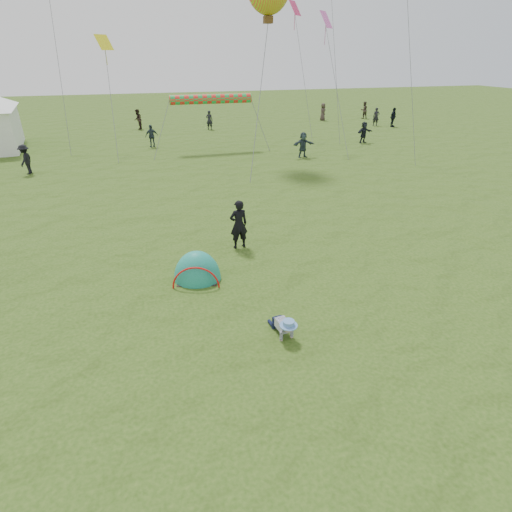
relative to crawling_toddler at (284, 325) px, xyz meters
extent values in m
plane|color=#274511|center=(0.73, 0.74, -0.30)|extent=(140.00, 140.00, 0.00)
ellipsoid|color=#12755D|center=(-1.64, 3.38, -0.30)|extent=(1.69, 1.50, 1.88)
imported|color=black|center=(0.15, 5.23, 0.59)|extent=(0.69, 0.49, 1.78)
imported|color=black|center=(19.38, 28.02, 0.52)|extent=(0.69, 0.56, 1.66)
imported|color=black|center=(-2.71, 32.15, 0.58)|extent=(0.79, 0.95, 1.77)
imported|color=#28343E|center=(-1.90, 23.85, 0.50)|extent=(1.01, 0.58, 1.61)
imported|color=black|center=(-9.26, 18.23, 0.53)|extent=(0.83, 1.18, 1.67)
imported|color=#29383E|center=(7.65, 17.71, 0.52)|extent=(1.56, 0.60, 1.65)
imported|color=black|center=(3.57, 30.33, 0.53)|extent=(0.72, 0.63, 1.67)
imported|color=#392F26|center=(20.72, 32.70, 0.55)|extent=(0.90, 0.74, 1.70)
imported|color=black|center=(20.59, 27.02, 0.56)|extent=(1.09, 0.89, 1.73)
imported|color=#40322F|center=(15.90, 32.62, 0.55)|extent=(0.96, 0.98, 1.70)
imported|color=black|center=(14.02, 20.92, 0.49)|extent=(1.55, 0.86, 1.59)
cylinder|color=red|center=(2.27, 21.64, 3.17)|extent=(5.67, 0.64, 0.64)
plane|color=#CE2C61|center=(10.02, 26.41, 9.09)|extent=(1.28, 1.28, 1.04)
plane|color=#DB58B0|center=(10.25, 21.08, 8.00)|extent=(1.28, 1.28, 1.05)
plane|color=yellow|center=(-4.28, 24.41, 6.63)|extent=(1.16, 1.16, 0.95)
camera|label=1|loc=(-2.87, -7.46, 5.97)|focal=28.00mm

